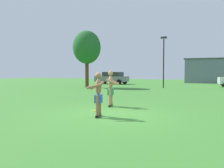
% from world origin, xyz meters
% --- Properties ---
extents(ground_plane, '(80.00, 80.00, 0.00)m').
position_xyz_m(ground_plane, '(0.00, 0.00, 0.00)').
color(ground_plane, '#428433').
extents(player_with_cap, '(0.64, 0.69, 1.64)m').
position_xyz_m(player_with_cap, '(-0.25, -0.54, 0.89)').
color(player_with_cap, black).
rests_on(player_with_cap, ground_plane).
extents(player_in_green, '(0.68, 0.68, 1.69)m').
position_xyz_m(player_in_green, '(-0.82, 1.96, 0.89)').
color(player_in_green, black).
rests_on(player_in_green, ground_plane).
extents(frisbee, '(0.25, 0.25, 0.03)m').
position_xyz_m(frisbee, '(-0.97, 0.56, 0.01)').
color(frisbee, yellow).
rests_on(frisbee, ground_plane).
extents(car_gray_near_post, '(4.41, 2.26, 1.58)m').
position_xyz_m(car_gray_near_post, '(-8.33, 20.08, 0.82)').
color(car_gray_near_post, slate).
rests_on(car_gray_near_post, ground_plane).
extents(lamp_post, '(0.60, 0.24, 5.12)m').
position_xyz_m(lamp_post, '(-0.77, 15.42, 3.19)').
color(lamp_post, black).
rests_on(lamp_post, ground_plane).
extents(outbuilding_behind_lot, '(8.45, 5.55, 3.53)m').
position_xyz_m(outbuilding_behind_lot, '(4.30, 29.24, 1.77)').
color(outbuilding_behind_lot, slate).
rests_on(outbuilding_behind_lot, ground_plane).
extents(tree_left_field, '(2.88, 2.88, 5.84)m').
position_xyz_m(tree_left_field, '(-8.23, 13.12, 4.10)').
color(tree_left_field, '#4C3823').
rests_on(tree_left_field, ground_plane).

